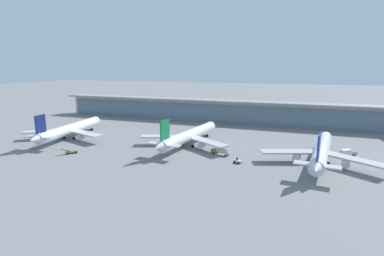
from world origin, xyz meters
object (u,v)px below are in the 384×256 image
object	(u,v)px
service_truck_mid_apron_white	(238,161)
safety_cone_charlie	(68,153)
service_truck_under_wing_olive	(71,152)
service_truck_by_tail_grey	(347,153)
safety_cone_alpha	(56,150)
airliner_centre_stand	(189,136)
service_truck_near_nose_olive	(221,151)
safety_cone_bravo	(21,144)
airliner_left_stand	(70,129)
airliner_right_stand	(322,151)

from	to	relation	value
service_truck_mid_apron_white	safety_cone_charlie	bearing A→B (deg)	-170.41
service_truck_under_wing_olive	service_truck_by_tail_grey	distance (m)	118.18
safety_cone_alpha	service_truck_mid_apron_white	bearing A→B (deg)	7.03
airliner_centre_stand	service_truck_near_nose_olive	size ratio (longest dim) A/B	6.70
service_truck_near_nose_olive	safety_cone_bravo	world-z (taller)	service_truck_near_nose_olive
airliner_left_stand	airliner_right_stand	distance (m)	122.03
service_truck_under_wing_olive	safety_cone_charlie	bearing A→B (deg)	-178.18
service_truck_near_nose_olive	safety_cone_charlie	distance (m)	66.75
airliner_centre_stand	safety_cone_bravo	world-z (taller)	airliner_centre_stand
service_truck_by_tail_grey	safety_cone_charlie	xyz separation A→B (m)	(-113.74, -37.03, -1.37)
safety_cone_alpha	safety_cone_bravo	xyz separation A→B (m)	(-23.32, 1.66, 0.00)
airliner_right_stand	service_truck_mid_apron_white	xyz separation A→B (m)	(-30.57, -11.23, -4.11)
service_truck_near_nose_olive	safety_cone_alpha	bearing A→B (deg)	-165.32
airliner_left_stand	service_truck_near_nose_olive	xyz separation A→B (m)	(82.43, -1.59, -3.27)
service_truck_by_tail_grey	safety_cone_charlie	world-z (taller)	service_truck_by_tail_grey
service_truck_under_wing_olive	safety_cone_bravo	bearing A→B (deg)	173.48
service_truck_mid_apron_white	service_truck_by_tail_grey	size ratio (longest dim) A/B	0.46
safety_cone_bravo	airliner_centre_stand	bearing A→B (deg)	18.97
service_truck_under_wing_olive	safety_cone_charlie	xyz separation A→B (m)	(-1.50, -0.05, -0.49)
airliner_right_stand	safety_cone_alpha	distance (m)	113.73
service_truck_by_tail_grey	airliner_left_stand	bearing A→B (deg)	-173.83
airliner_left_stand	safety_cone_alpha	world-z (taller)	airliner_left_stand
service_truck_by_tail_grey	safety_cone_alpha	world-z (taller)	service_truck_by_tail_grey
safety_cone_charlie	service_truck_by_tail_grey	bearing A→B (deg)	18.03
service_truck_mid_apron_white	safety_cone_charlie	distance (m)	73.37
airliner_centre_stand	safety_cone_charlie	distance (m)	54.39
safety_cone_bravo	service_truck_mid_apron_white	bearing A→B (deg)	4.57
service_truck_under_wing_olive	service_truck_near_nose_olive	bearing A→B (deg)	18.80
airliner_left_stand	service_truck_under_wing_olive	world-z (taller)	airliner_left_stand
safety_cone_bravo	safety_cone_charlie	bearing A→B (deg)	-6.91
airliner_right_stand	service_truck_mid_apron_white	distance (m)	32.83
service_truck_near_nose_olive	airliner_right_stand	bearing A→B (deg)	3.41
safety_cone_bravo	service_truck_near_nose_olive	bearing A→B (deg)	10.23
airliner_left_stand	service_truck_by_tail_grey	world-z (taller)	airliner_left_stand
service_truck_by_tail_grey	safety_cone_bravo	size ratio (longest dim) A/B	10.33
service_truck_near_nose_olive	service_truck_under_wing_olive	bearing A→B (deg)	-161.20
service_truck_mid_apron_white	service_truck_by_tail_grey	xyz separation A→B (m)	(41.40, 24.81, 0.82)
service_truck_by_tail_grey	airliner_centre_stand	bearing A→B (deg)	-174.45
airliner_centre_stand	safety_cone_charlie	xyz separation A→B (m)	(-44.90, -30.34, -4.66)
service_truck_under_wing_olive	service_truck_mid_apron_white	distance (m)	71.88
airliner_centre_stand	safety_cone_alpha	bearing A→B (deg)	-152.33
safety_cone_bravo	safety_cone_alpha	bearing A→B (deg)	-4.08
airliner_left_stand	safety_cone_charlie	size ratio (longest dim) A/B	84.80
airliner_centre_stand	airliner_right_stand	xyz separation A→B (m)	(58.01, -6.89, 0.00)
airliner_centre_stand	safety_cone_alpha	distance (m)	60.73
safety_cone_bravo	airliner_left_stand	bearing A→B (deg)	55.49
airliner_left_stand	service_truck_under_wing_olive	bearing A→B (deg)	-47.66
service_truck_under_wing_olive	service_truck_by_tail_grey	xyz separation A→B (m)	(112.24, 36.98, 0.88)
airliner_right_stand	safety_cone_bravo	bearing A→B (deg)	-171.75
safety_cone_bravo	safety_cone_charlie	size ratio (longest dim) A/B	1.00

